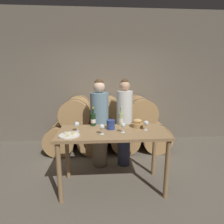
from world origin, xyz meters
TOP-DOWN VIEW (x-y plane):
  - ground_plane at (0.00, 0.00)m, footprint 10.00×10.00m
  - stone_wall_back at (0.00, 2.07)m, footprint 10.00×0.12m
  - barrel_stack at (-0.00, 1.47)m, footprint 2.74×0.97m
  - tasting_table at (0.00, 0.00)m, footprint 1.56×0.70m
  - person_left at (-0.19, 0.68)m, footprint 0.32×0.32m
  - person_right at (0.26, 0.68)m, footprint 0.28×0.28m
  - wine_bottle_red at (-0.29, 0.29)m, footprint 0.08×0.08m
  - wine_bottle_white at (0.16, 0.31)m, footprint 0.08×0.08m
  - blue_crock at (-0.02, 0.09)m, footprint 0.13×0.13m
  - bread_basket at (0.40, 0.18)m, footprint 0.20×0.20m
  - cheese_plate at (-0.59, -0.16)m, footprint 0.28×0.28m
  - wine_glass_far_left at (-0.51, 0.02)m, footprint 0.07×0.07m
  - wine_glass_left at (-0.15, -0.13)m, footprint 0.07×0.07m
  - wine_glass_center at (0.14, -0.07)m, footprint 0.07×0.07m
  - wine_glass_right at (0.49, 0.01)m, footprint 0.07×0.07m

SIDE VIEW (x-z plane):
  - ground_plane at x=0.00m, z-range 0.00..0.00m
  - barrel_stack at x=0.00m, z-range -0.05..1.17m
  - tasting_table at x=0.00m, z-range 0.32..1.22m
  - person_left at x=-0.19m, z-range 0.02..1.65m
  - person_right at x=0.26m, z-range 0.03..1.65m
  - cheese_plate at x=-0.59m, z-range 0.89..0.93m
  - bread_basket at x=0.40m, z-range 0.89..1.01m
  - blue_crock at x=-0.02m, z-range 0.91..1.05m
  - wine_bottle_red at x=-0.29m, z-range 0.85..1.15m
  - wine_bottle_white at x=0.16m, z-range 0.85..1.15m
  - wine_glass_far_left at x=-0.51m, z-range 0.93..1.08m
  - wine_glass_left at x=-0.15m, z-range 0.93..1.08m
  - wine_glass_center at x=0.14m, z-range 0.93..1.08m
  - wine_glass_right at x=0.49m, z-range 0.93..1.08m
  - stone_wall_back at x=0.00m, z-range 0.00..3.20m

